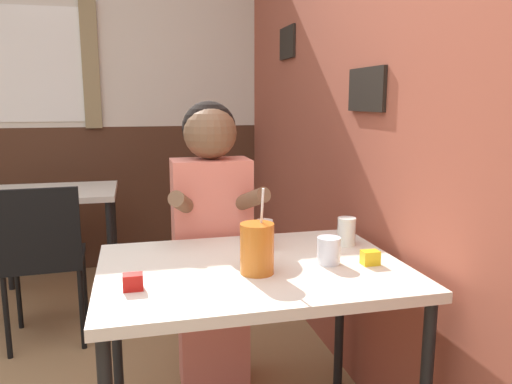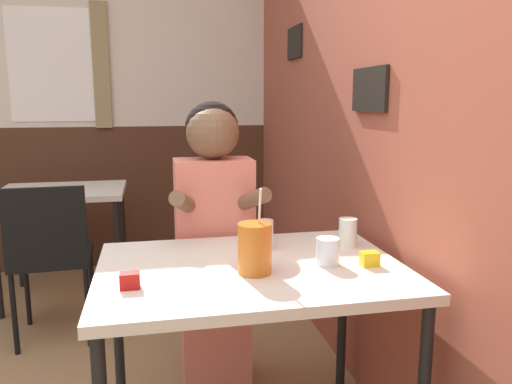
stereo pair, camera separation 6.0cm
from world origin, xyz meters
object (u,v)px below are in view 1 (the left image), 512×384
Objects in this scene: cocktail_pitcher at (257,248)px; main_table at (253,283)px; chair_near_window at (43,252)px; background_table at (53,205)px; person_seated at (212,234)px.

main_table is at bearing 87.40° from cocktail_pitcher.
background_table is at bearing 89.89° from chair_near_window.
main_table is 3.65× the size of cocktail_pitcher.
main_table is 0.17m from cocktail_pitcher.
background_table is 2.03m from cocktail_pitcher.
cocktail_pitcher reaches higher than background_table.
cocktail_pitcher is (0.06, -0.60, 0.11)m from person_seated.
background_table is 0.90× the size of chair_near_window.
person_seated reaches higher than cocktail_pitcher.
main_table is at bearing -62.46° from background_table.
person_seated is 4.50× the size of cocktail_pitcher.
person_seated is (-0.06, 0.52, 0.04)m from main_table.
main_table and background_table have the same top height.
chair_near_window is at bearing 126.60° from cocktail_pitcher.
background_table is 1.47m from person_seated.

